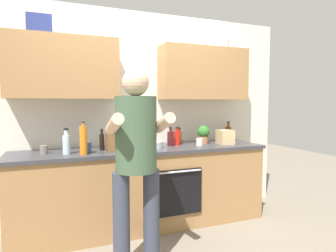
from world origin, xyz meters
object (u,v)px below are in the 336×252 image
object	(u,v)px
bottle_soy	(102,141)
bottle_hotsauce	(177,137)
mixing_bowl	(150,145)
potted_herb	(203,134)
cup_tea	(88,147)
grocery_bag_bread	(225,137)
bottle_syrup	(180,137)
bottle_vinegar	(228,133)
person_standing	(136,153)
knife_block	(112,141)
bottle_wine	(170,138)
bottle_water	(66,143)
cup_coffee	(199,142)
cup_stoneware	(44,150)
bottle_juice	(83,140)

from	to	relation	value
bottle_soy	bottle_hotsauce	xyz separation A→B (m)	(0.91, 0.05, -0.00)
mixing_bowl	potted_herb	xyz separation A→B (m)	(0.74, 0.10, 0.08)
cup_tea	grocery_bag_bread	size ratio (longest dim) A/B	0.53
cup_tea	mixing_bowl	world-z (taller)	cup_tea
bottle_syrup	bottle_vinegar	size ratio (longest dim) A/B	0.77
person_standing	knife_block	bearing A→B (deg)	95.61
bottle_wine	bottle_water	bearing A→B (deg)	-172.83
mixing_bowl	potted_herb	size ratio (longest dim) A/B	1.32
bottle_hotsauce	cup_coffee	bearing A→B (deg)	-32.07
bottle_water	cup_stoneware	xyz separation A→B (m)	(-0.21, 0.11, -0.07)
bottle_juice	knife_block	bearing A→B (deg)	15.42
bottle_juice	bottle_wine	world-z (taller)	bottle_juice
person_standing	mixing_bowl	size ratio (longest dim) A/B	5.62
bottle_wine	grocery_bag_bread	size ratio (longest dim) A/B	1.16
grocery_bag_bread	bottle_water	bearing A→B (deg)	-178.77
mixing_bowl	knife_block	world-z (taller)	knife_block
cup_coffee	cup_tea	distance (m)	1.29
bottle_hotsauce	knife_block	xyz separation A→B (m)	(-0.83, -0.19, 0.02)
bottle_juice	bottle_soy	xyz separation A→B (m)	(0.21, 0.22, -0.05)
bottle_wine	cup_stoneware	world-z (taller)	bottle_wine
bottle_syrup	bottle_soy	bearing A→B (deg)	-170.24
person_standing	cup_coffee	size ratio (longest dim) A/B	19.68
bottle_wine	cup_stoneware	size ratio (longest dim) A/B	2.70
bottle_syrup	grocery_bag_bread	xyz separation A→B (m)	(0.50, -0.26, 0.01)
potted_herb	bottle_soy	bearing A→B (deg)	-178.17
bottle_soy	person_standing	bearing A→B (deg)	-80.01
knife_block	mixing_bowl	bearing A→B (deg)	10.50
bottle_soy	cup_stoneware	world-z (taller)	bottle_soy
mixing_bowl	knife_block	distance (m)	0.45
bottle_vinegar	person_standing	bearing A→B (deg)	-146.78
mixing_bowl	bottle_soy	bearing A→B (deg)	173.92
bottle_water	bottle_vinegar	distance (m)	2.10
cup_stoneware	potted_herb	xyz separation A→B (m)	(1.83, 0.06, 0.08)
bottle_syrup	bottle_hotsauce	world-z (taller)	bottle_hotsauce
bottle_water	cup_stoneware	bearing A→B (deg)	152.38
bottle_water	bottle_vinegar	bearing A→B (deg)	8.35
bottle_wine	bottle_syrup	world-z (taller)	bottle_wine
bottle_syrup	cup_coffee	distance (m)	0.30
person_standing	bottle_juice	size ratio (longest dim) A/B	5.17
bottle_wine	grocery_bag_bread	world-z (taller)	bottle_wine
cup_stoneware	bottle_water	bearing A→B (deg)	-27.62
mixing_bowl	grocery_bag_bread	bearing A→B (deg)	-1.90
bottle_juice	cup_stoneware	xyz separation A→B (m)	(-0.36, 0.20, -0.10)
bottle_juice	cup_tea	size ratio (longest dim) A/B	3.11
bottle_hotsauce	cup_stoneware	size ratio (longest dim) A/B	2.62
bottle_syrup	cup_stoneware	distance (m)	1.58
knife_block	grocery_bag_bread	size ratio (longest dim) A/B	1.45
cup_stoneware	knife_block	distance (m)	0.67
mixing_bowl	cup_tea	bearing A→B (deg)	-176.76
bottle_water	bottle_vinegar	world-z (taller)	bottle_water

